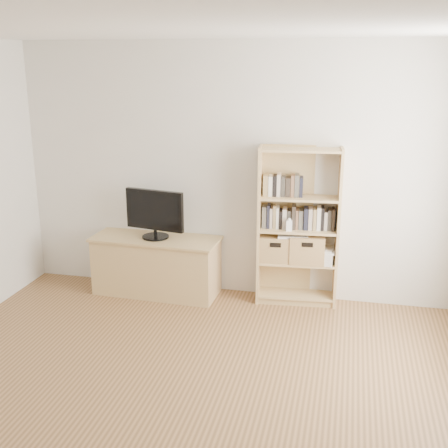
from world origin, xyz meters
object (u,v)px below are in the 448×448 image
(television, at_px, (155,214))
(basket_left, at_px, (276,248))
(baby_monitor, at_px, (289,226))
(bookshelf, at_px, (298,227))
(basket_right, at_px, (307,248))
(tv_stand, at_px, (157,266))
(laptop, at_px, (293,235))

(television, xyz_separation_m, basket_left, (1.26, 0.08, -0.30))
(baby_monitor, bearing_deg, bookshelf, 37.64)
(baby_monitor, xyz_separation_m, basket_left, (-0.13, 0.07, -0.26))
(basket_right, bearing_deg, tv_stand, 179.34)
(television, height_order, baby_monitor, television)
(bookshelf, bearing_deg, baby_monitor, -135.00)
(tv_stand, xyz_separation_m, basket_left, (1.26, 0.08, 0.28))
(baby_monitor, xyz_separation_m, laptop, (0.03, 0.08, -0.12))
(basket_right, bearing_deg, bookshelf, 177.87)
(tv_stand, bearing_deg, basket_right, 6.32)
(bookshelf, height_order, basket_left, bookshelf)
(tv_stand, relative_size, basket_left, 4.05)
(bookshelf, xyz_separation_m, laptop, (-0.05, -0.02, -0.08))
(television, xyz_separation_m, baby_monitor, (1.39, 0.00, -0.04))
(baby_monitor, bearing_deg, basket_right, 16.98)
(television, relative_size, basket_left, 2.03)
(tv_stand, bearing_deg, television, 0.00)
(basket_left, xyz_separation_m, laptop, (0.16, 0.00, 0.14))
(tv_stand, bearing_deg, basket_left, 6.04)
(laptop, bearing_deg, basket_left, 173.39)
(bookshelf, bearing_deg, tv_stand, 178.96)
(basket_left, relative_size, basket_right, 0.93)
(basket_left, bearing_deg, tv_stand, 178.72)
(bookshelf, bearing_deg, laptop, -164.05)
(television, relative_size, basket_right, 1.89)
(basket_left, bearing_deg, laptop, -3.27)
(television, bearing_deg, basket_right, 14.49)
(basket_left, bearing_deg, bookshelf, 1.33)
(basket_right, xyz_separation_m, laptop, (-0.15, -0.02, 0.13))
(television, xyz_separation_m, laptop, (1.42, 0.08, -0.15))
(television, height_order, laptop, television)
(baby_monitor, bearing_deg, laptop, 54.93)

